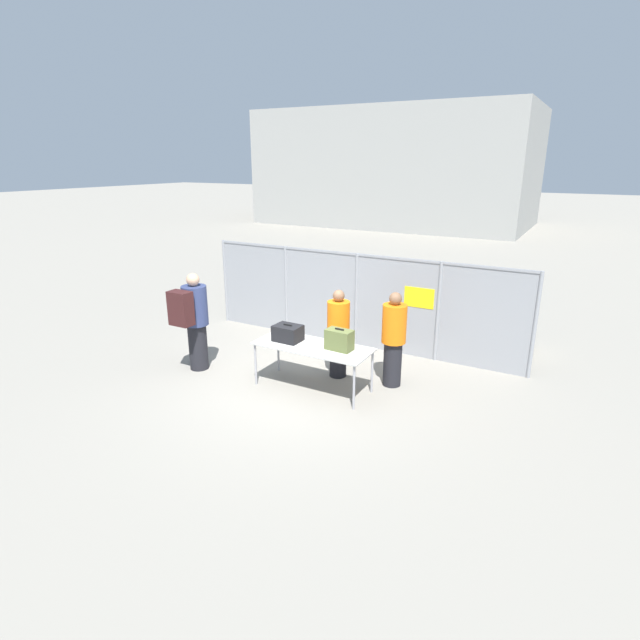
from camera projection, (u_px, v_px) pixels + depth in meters
name	position (u px, v px, depth m)	size (l,w,h in m)	color
ground_plane	(294.00, 389.00, 8.68)	(120.00, 120.00, 0.00)	gray
fence_section	(357.00, 298.00, 10.42)	(7.05, 0.07, 1.99)	gray
inspection_table	(313.00, 349.00, 8.47)	(2.03, 0.83, 0.79)	#B2B2AD
suitcase_black	(288.00, 333.00, 8.65)	(0.47, 0.36, 0.30)	black
suitcase_olive	(339.00, 340.00, 8.23)	(0.45, 0.28, 0.37)	#566033
traveler_hooded	(193.00, 318.00, 9.16)	(0.46, 0.71, 1.85)	black
security_worker_near	(338.00, 332.00, 8.94)	(0.40, 0.40, 1.63)	black
security_worker_far	(394.00, 338.00, 8.57)	(0.42, 0.42, 1.69)	black
utility_trailer	(465.00, 326.00, 10.68)	(3.28, 2.04, 0.67)	silver
distant_hangar	(397.00, 168.00, 30.27)	(15.63, 8.45, 6.59)	#999993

